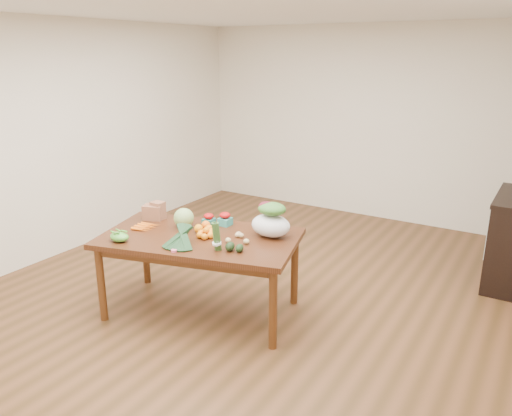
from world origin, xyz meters
The scene contains 25 objects.
floor centered at (0.00, 0.00, 0.00)m, with size 6.00×6.00×0.00m, color brown.
ceiling centered at (0.00, 0.00, 2.70)m, with size 5.00×6.00×0.02m, color white.
room_walls centered at (0.00, 0.00, 1.35)m, with size 5.02×6.02×2.70m.
dining_table centered at (-0.19, -0.57, 0.38)m, with size 1.74×0.96×0.75m, color #462110.
dish_towel centered at (1.96, 1.40, 0.55)m, with size 0.02×0.28×0.45m, color white.
paper_bag centered at (-0.86, -0.44, 0.84)m, with size 0.25×0.21×0.17m, color #945E42, non-canonical shape.
cabbage centered at (-0.45, -0.47, 0.84)m, with size 0.19×0.19×0.19m, color #8DB065.
strawberry_basket_a centered at (-0.29, -0.30, 0.80)m, with size 0.10×0.10×0.09m, color red, non-canonical shape.
strawberry_basket_b centered at (-0.16, -0.22, 0.80)m, with size 0.11×0.11×0.10m, color red, non-canonical shape.
orange_a centered at (-0.24, -0.51, 0.79)m, with size 0.08×0.08×0.08m, color orange.
orange_b centered at (-0.24, -0.41, 0.79)m, with size 0.08×0.08×0.08m, color orange.
orange_c centered at (-0.16, -0.46, 0.79)m, with size 0.08×0.08×0.08m, color orange.
mandarin_cluster centered at (-0.12, -0.56, 0.80)m, with size 0.18×0.18×0.09m, color orange, non-canonical shape.
carrots centered at (-0.73, -0.67, 0.76)m, with size 0.22×0.22×0.03m, color orange, non-canonical shape.
snap_pea_bag centered at (-0.70, -1.04, 0.79)m, with size 0.18×0.14×0.08m, color #5CB53D.
kale_bunch centered at (-0.16, -0.88, 0.83)m, with size 0.32×0.40×0.16m, color black, non-canonical shape.
asparagus_bundle centered at (0.15, -0.77, 0.88)m, with size 0.08×0.08×0.25m, color #4B6F33, non-canonical shape.
potato_a centered at (0.12, -0.42, 0.77)m, with size 0.05×0.04×0.04m, color tan.
potato_b centered at (0.12, -0.57, 0.77)m, with size 0.05×0.05×0.04m, color #DACC7E.
potato_c centered at (0.16, -0.42, 0.77)m, with size 0.05×0.04×0.04m, color tan.
potato_d centered at (0.12, -0.41, 0.77)m, with size 0.06×0.05×0.05m, color tan.
potato_e centered at (0.28, -0.52, 0.77)m, with size 0.05×0.05×0.05m, color tan.
avocado_a centered at (0.24, -0.72, 0.79)m, with size 0.07×0.11×0.07m, color black.
avocado_b centered at (0.32, -0.70, 0.78)m, with size 0.06×0.10×0.06m, color black.
salad_bag centered at (0.36, -0.25, 0.89)m, with size 0.36×0.27×0.28m, color white, non-canonical shape.
Camera 1 is at (2.43, -3.86, 2.32)m, focal length 35.00 mm.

